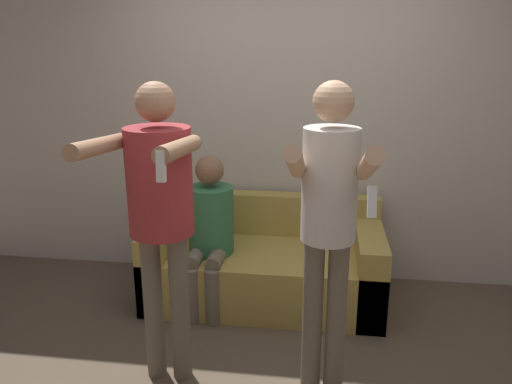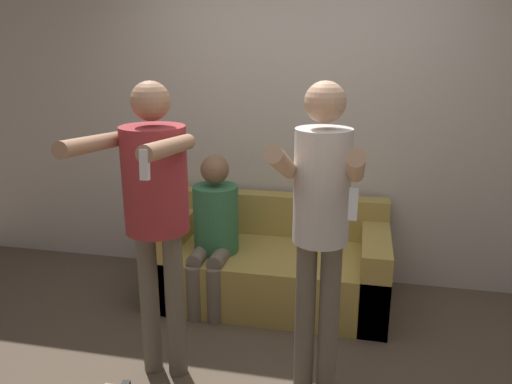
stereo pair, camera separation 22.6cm
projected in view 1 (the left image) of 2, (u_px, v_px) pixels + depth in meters
name	position (u px, v px, depth m)	size (l,w,h in m)	color
wall_back	(290.00, 115.00, 3.95)	(6.40, 0.06, 2.70)	beige
couch	(266.00, 265.00, 3.83)	(1.74, 0.87, 0.74)	#AD9347
person_standing_left	(160.00, 201.00, 2.64)	(0.47, 0.73, 1.71)	#6B6051
person_standing_right	(329.00, 213.00, 2.53)	(0.40, 0.67, 1.72)	#6B6051
person_seated	(209.00, 227.00, 3.60)	(0.33, 0.54, 1.13)	#6B6051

